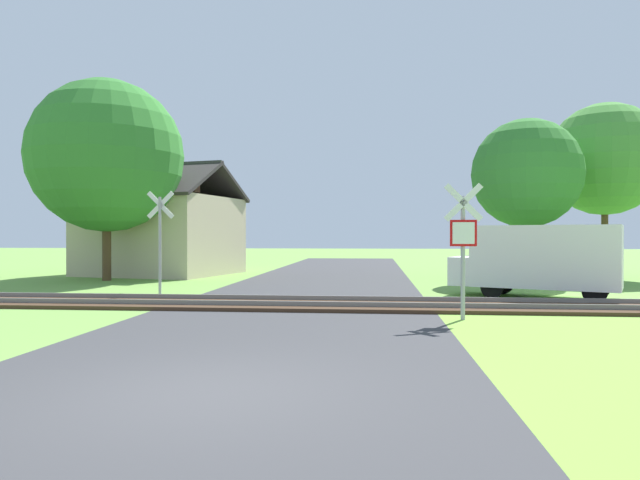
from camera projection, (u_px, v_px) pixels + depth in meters
ground_plane at (203, 394)px, 6.92m from camera, size 160.00×160.00×0.00m
road_asphalt at (242, 358)px, 8.91m from camera, size 7.21×80.00×0.01m
rail_track at (298, 304)px, 15.51m from camera, size 60.00×2.60×0.22m
stop_sign_near at (463, 241)px, 12.94m from camera, size 0.88×0.14×3.12m
crossing_sign_far at (160, 236)px, 17.93m from camera, size 0.88×0.13×3.34m
house at (162, 233)px, 28.48m from camera, size 7.96×7.59×5.57m
tree_far at (605, 159)px, 25.89m from camera, size 5.08×5.08×7.95m
tree_right at (527, 174)px, 23.22m from camera, size 4.43×4.43×6.69m
tree_left at (106, 156)px, 24.45m from camera, size 6.53×6.53×8.62m
mail_truck at (539, 258)px, 17.57m from camera, size 5.23×3.70×2.24m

